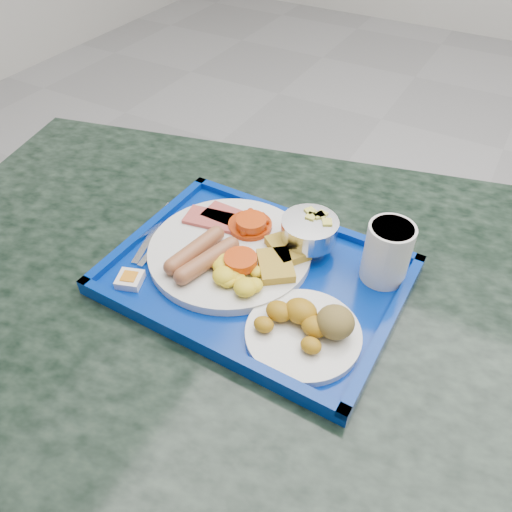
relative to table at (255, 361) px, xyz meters
The scene contains 10 objects.
floor 1.05m from the table, 71.72° to the left, with size 6.00×6.00×0.00m, color #9B9B9E.
table is the anchor object (origin of this frame).
tray 0.21m from the table, 110.14° to the left, with size 0.46×0.34×0.03m.
main_plate 0.24m from the table, 153.05° to the left, with size 0.27×0.27×0.04m.
bread_plate 0.27m from the table, 24.88° to the right, with size 0.17×0.17×0.05m.
fruit_bowl 0.29m from the table, 69.41° to the left, with size 0.09×0.09×0.07m.
juice_cup 0.34m from the table, 33.29° to the left, with size 0.07×0.07×0.10m.
spoon 0.29m from the table, 161.04° to the left, with size 0.05×0.18×0.01m.
knife 0.31m from the table, behind, with size 0.01×0.17×0.00m, color #B7B8BA.
jam_packet 0.30m from the table, 149.67° to the right, with size 0.05×0.05×0.02m.
Camera 1 is at (0.00, -1.31, 1.38)m, focal length 35.00 mm.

